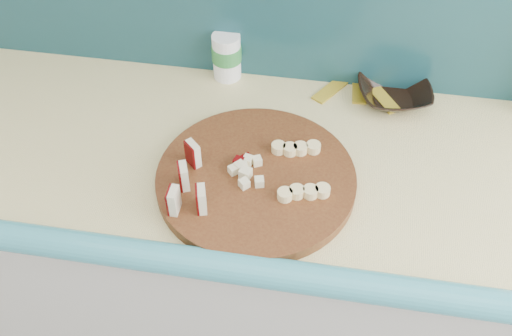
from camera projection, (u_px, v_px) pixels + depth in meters
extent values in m
cube|color=beige|center=(323.00, 280.00, 1.58)|extent=(2.20, 0.60, 0.88)
cube|color=#E5D786|center=(340.00, 168.00, 1.25)|extent=(2.20, 0.60, 0.03)
cube|color=teal|center=(330.00, 286.00, 1.04)|extent=(2.20, 0.06, 0.03)
cylinder|color=#421D0E|center=(256.00, 179.00, 1.19)|extent=(0.50, 0.50, 0.03)
cube|color=beige|center=(174.00, 201.00, 1.09)|extent=(0.02, 0.04, 0.06)
cube|color=#4D0506|center=(170.00, 201.00, 1.09)|extent=(0.01, 0.04, 0.06)
cube|color=beige|center=(184.00, 176.00, 1.14)|extent=(0.02, 0.04, 0.06)
cube|color=#4D0506|center=(180.00, 176.00, 1.14)|extent=(0.01, 0.04, 0.06)
cube|color=beige|center=(194.00, 153.00, 1.18)|extent=(0.02, 0.04, 0.06)
cube|color=#4D0506|center=(189.00, 154.00, 1.18)|extent=(0.01, 0.04, 0.06)
cube|color=beige|center=(202.00, 199.00, 1.09)|extent=(0.02, 0.04, 0.06)
cube|color=#4D0506|center=(197.00, 199.00, 1.09)|extent=(0.01, 0.04, 0.06)
cube|color=#F5EAC4|center=(248.00, 172.00, 1.17)|extent=(0.02, 0.02, 0.02)
cube|color=#F5EAC4|center=(250.00, 168.00, 1.18)|extent=(0.02, 0.02, 0.02)
cube|color=#4D0506|center=(247.00, 163.00, 1.18)|extent=(0.02, 0.02, 0.02)
cube|color=#F5EAC4|center=(242.00, 168.00, 1.18)|extent=(0.02, 0.02, 0.02)
cube|color=#F5EAC4|center=(236.00, 168.00, 1.18)|extent=(0.02, 0.02, 0.02)
cube|color=#F5EAC4|center=(231.00, 172.00, 1.17)|extent=(0.02, 0.02, 0.02)
cube|color=#F5EAC4|center=(239.00, 175.00, 1.16)|extent=(0.02, 0.02, 0.02)
cube|color=#F5EAC4|center=(241.00, 179.00, 1.15)|extent=(0.02, 0.02, 0.02)
cube|color=#4D0506|center=(249.00, 182.00, 1.15)|extent=(0.02, 0.02, 0.02)
cube|color=#F5EAC4|center=(250.00, 175.00, 1.16)|extent=(0.02, 0.02, 0.02)
cylinder|color=beige|center=(284.00, 193.00, 1.13)|extent=(0.03, 0.03, 0.02)
cylinder|color=beige|center=(297.00, 193.00, 1.13)|extent=(0.03, 0.03, 0.02)
cylinder|color=beige|center=(309.00, 192.00, 1.13)|extent=(0.03, 0.03, 0.02)
cylinder|color=beige|center=(322.00, 192.00, 1.13)|extent=(0.03, 0.03, 0.02)
cylinder|color=beige|center=(278.00, 149.00, 1.21)|extent=(0.03, 0.03, 0.02)
cylinder|color=beige|center=(290.00, 148.00, 1.22)|extent=(0.03, 0.03, 0.02)
cylinder|color=beige|center=(302.00, 148.00, 1.22)|extent=(0.03, 0.03, 0.02)
cylinder|color=beige|center=(313.00, 147.00, 1.22)|extent=(0.03, 0.03, 0.02)
imported|color=black|center=(394.00, 93.00, 1.37)|extent=(0.21, 0.21, 0.04)
cylinder|color=white|center=(227.00, 56.00, 1.40)|extent=(0.07, 0.07, 0.12)
cylinder|color=#30843D|center=(227.00, 53.00, 1.39)|extent=(0.07, 0.07, 0.04)
cube|color=gold|center=(335.00, 86.00, 1.41)|extent=(0.11, 0.15, 0.01)
cube|color=gold|center=(359.00, 84.00, 1.42)|extent=(0.04, 0.15, 0.01)
cube|color=gold|center=(378.00, 93.00, 1.39)|extent=(0.11, 0.15, 0.01)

